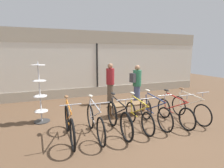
{
  "coord_description": "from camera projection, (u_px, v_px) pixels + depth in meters",
  "views": [
    {
      "loc": [
        -2.34,
        -4.54,
        2.14
      ],
      "look_at": [
        0.0,
        1.73,
        0.95
      ],
      "focal_mm": 28.0,
      "sensor_mm": 36.0,
      "label": 1
    }
  ],
  "objects": [
    {
      "name": "bicycle_far_right",
      "position": [
        189.0,
        109.0,
        5.6
      ],
      "size": [
        0.46,
        1.67,
        1.02
      ],
      "color": "black",
      "rests_on": "ground_plane"
    },
    {
      "name": "customer_near_rack",
      "position": [
        137.0,
        84.0,
        7.14
      ],
      "size": [
        0.54,
        0.41,
        1.66
      ],
      "color": "#424C6B",
      "rests_on": "ground_plane"
    },
    {
      "name": "accessory_rack",
      "position": [
        40.0,
        98.0,
        5.39
      ],
      "size": [
        0.48,
        0.48,
        1.89
      ],
      "color": "#333333",
      "rests_on": "ground_plane"
    },
    {
      "name": "bicycle_far_left",
      "position": [
        69.0,
        124.0,
        4.34
      ],
      "size": [
        0.46,
        1.81,
        1.05
      ],
      "color": "black",
      "rests_on": "ground_plane"
    },
    {
      "name": "bicycle_center",
      "position": [
        138.0,
        116.0,
        4.98
      ],
      "size": [
        0.46,
        1.64,
        1.01
      ],
      "color": "black",
      "rests_on": "ground_plane"
    },
    {
      "name": "shop_back_wall",
      "position": [
        97.0,
        63.0,
        8.66
      ],
      "size": [
        12.0,
        0.08,
        3.2
      ],
      "color": "#B2A893",
      "rests_on": "ground_plane"
    },
    {
      "name": "bicycle_center_left",
      "position": [
        118.0,
        118.0,
        4.7
      ],
      "size": [
        0.46,
        1.74,
        1.05
      ],
      "color": "black",
      "rests_on": "ground_plane"
    },
    {
      "name": "bicycle_right",
      "position": [
        174.0,
        112.0,
        5.34
      ],
      "size": [
        0.46,
        1.69,
        1.01
      ],
      "color": "black",
      "rests_on": "ground_plane"
    },
    {
      "name": "bicycle_center_right",
      "position": [
        154.0,
        112.0,
        5.22
      ],
      "size": [
        0.46,
        1.71,
        1.03
      ],
      "color": "black",
      "rests_on": "ground_plane"
    },
    {
      "name": "customer_by_window",
      "position": [
        110.0,
        83.0,
        7.37
      ],
      "size": [
        0.4,
        0.4,
        1.72
      ],
      "color": "brown",
      "rests_on": "ground_plane"
    },
    {
      "name": "bicycle_left",
      "position": [
        95.0,
        122.0,
        4.51
      ],
      "size": [
        0.46,
        1.75,
        1.03
      ],
      "color": "black",
      "rests_on": "ground_plane"
    },
    {
      "name": "display_bench",
      "position": [
        130.0,
        105.0,
        6.07
      ],
      "size": [
        1.4,
        0.44,
        0.42
      ],
      "color": "brown",
      "rests_on": "ground_plane"
    },
    {
      "name": "ground_plane",
      "position": [
        132.0,
        124.0,
        5.37
      ],
      "size": [
        24.0,
        24.0,
        0.0
      ],
      "primitive_type": "plane",
      "color": "brown"
    }
  ]
}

